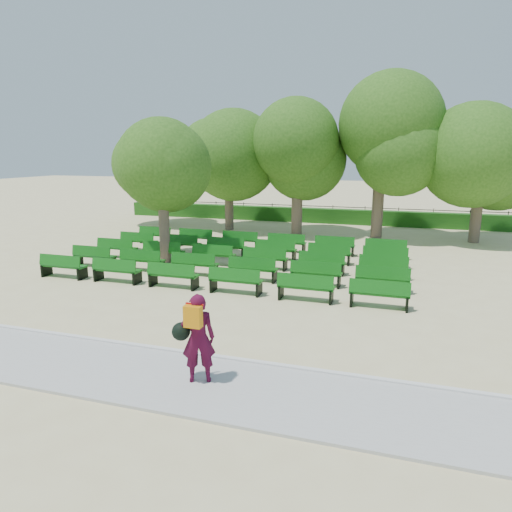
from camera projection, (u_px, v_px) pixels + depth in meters
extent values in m
plane|color=#CBBD87|center=(245.00, 279.00, 16.05)|extent=(120.00, 120.00, 0.00)
cube|color=#ADADA9|center=(127.00, 373.00, 9.16)|extent=(30.00, 2.20, 0.06)
cube|color=silver|center=(156.00, 349.00, 10.22)|extent=(30.00, 0.12, 0.10)
cube|color=#1D5215|center=(316.00, 215.00, 28.98)|extent=(26.00, 0.70, 0.90)
cube|color=#105D12|center=(239.00, 256.00, 17.70)|extent=(1.70, 0.54, 0.06)
cube|color=#105D12|center=(237.00, 251.00, 17.46)|extent=(1.69, 0.20, 0.39)
cylinder|color=brown|center=(164.00, 228.00, 18.23)|extent=(0.42, 0.42, 2.78)
ellipsoid|color=#33621A|center=(161.00, 161.00, 17.64)|extent=(4.47, 4.47, 4.02)
imported|color=#440923|center=(198.00, 338.00, 8.59)|extent=(0.75, 0.63, 1.75)
cube|color=orange|center=(193.00, 317.00, 8.30)|extent=(0.33, 0.16, 0.41)
sphere|color=black|center=(181.00, 331.00, 8.61)|extent=(0.35, 0.35, 0.35)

